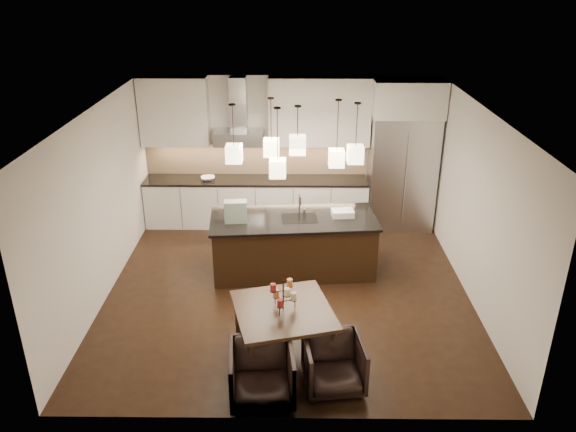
{
  "coord_description": "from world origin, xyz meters",
  "views": [
    {
      "loc": [
        0.07,
        -7.53,
        4.59
      ],
      "look_at": [
        0.0,
        0.2,
        1.15
      ],
      "focal_mm": 35.0,
      "sensor_mm": 36.0,
      "label": 1
    }
  ],
  "objects_px": {
    "island_body": "(293,246)",
    "dining_table": "(283,332)",
    "armchair_left": "(262,374)",
    "refrigerator": "(401,173)",
    "armchair_right": "(334,364)"
  },
  "relations": [
    {
      "from": "refrigerator",
      "to": "armchair_left",
      "type": "relative_size",
      "value": 2.85
    },
    {
      "from": "dining_table",
      "to": "armchair_right",
      "type": "relative_size",
      "value": 1.66
    },
    {
      "from": "island_body",
      "to": "armchair_left",
      "type": "distance_m",
      "value": 3.04
    },
    {
      "from": "refrigerator",
      "to": "island_body",
      "type": "height_order",
      "value": "refrigerator"
    },
    {
      "from": "armchair_left",
      "to": "armchair_right",
      "type": "bearing_deg",
      "value": 8.67
    },
    {
      "from": "refrigerator",
      "to": "armchair_left",
      "type": "distance_m",
      "value": 5.41
    },
    {
      "from": "refrigerator",
      "to": "armchair_right",
      "type": "relative_size",
      "value": 3.05
    },
    {
      "from": "armchair_right",
      "to": "dining_table",
      "type": "bearing_deg",
      "value": 129.67
    },
    {
      "from": "refrigerator",
      "to": "island_body",
      "type": "relative_size",
      "value": 0.84
    },
    {
      "from": "island_body",
      "to": "dining_table",
      "type": "bearing_deg",
      "value": -98.16
    },
    {
      "from": "refrigerator",
      "to": "armchair_left",
      "type": "height_order",
      "value": "refrigerator"
    },
    {
      "from": "armchair_left",
      "to": "armchair_right",
      "type": "xyz_separation_m",
      "value": [
        0.84,
        0.21,
        -0.02
      ]
    },
    {
      "from": "island_body",
      "to": "armchair_left",
      "type": "bearing_deg",
      "value": -101.75
    },
    {
      "from": "island_body",
      "to": "armchair_right",
      "type": "relative_size",
      "value": 3.62
    },
    {
      "from": "dining_table",
      "to": "armchair_left",
      "type": "xyz_separation_m",
      "value": [
        -0.23,
        -0.79,
        -0.01
      ]
    }
  ]
}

